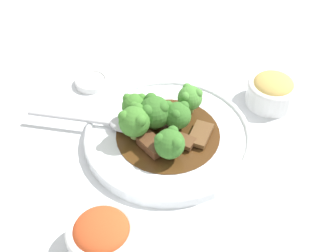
% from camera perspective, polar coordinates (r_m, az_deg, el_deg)
% --- Properties ---
extents(ground_plane, '(4.00, 4.00, 0.00)m').
position_cam_1_polar(ground_plane, '(0.78, 0.00, -1.76)').
color(ground_plane, silver).
extents(main_plate, '(0.28, 0.28, 0.02)m').
position_cam_1_polar(main_plate, '(0.78, 0.00, -1.25)').
color(main_plate, white).
rests_on(main_plate, ground_plane).
extents(beef_strip_0, '(0.05, 0.03, 0.02)m').
position_cam_1_polar(beef_strip_0, '(0.74, -1.96, -2.29)').
color(beef_strip_0, '#56331E').
rests_on(beef_strip_0, main_plate).
extents(beef_strip_1, '(0.06, 0.04, 0.01)m').
position_cam_1_polar(beef_strip_1, '(0.76, 1.36, -1.46)').
color(beef_strip_1, brown).
rests_on(beef_strip_1, main_plate).
extents(beef_strip_2, '(0.05, 0.06, 0.01)m').
position_cam_1_polar(beef_strip_2, '(0.76, 3.97, -1.00)').
color(beef_strip_2, brown).
rests_on(beef_strip_2, main_plate).
extents(broccoli_floret_0, '(0.05, 0.05, 0.05)m').
position_cam_1_polar(broccoli_floret_0, '(0.72, 0.20, -2.11)').
color(broccoli_floret_0, '#8EB756').
rests_on(broccoli_floret_0, main_plate).
extents(broccoli_floret_1, '(0.05, 0.05, 0.06)m').
position_cam_1_polar(broccoli_floret_1, '(0.76, -1.65, 1.77)').
color(broccoli_floret_1, '#8EB756').
rests_on(broccoli_floret_1, main_plate).
extents(broccoli_floret_2, '(0.04, 0.04, 0.05)m').
position_cam_1_polar(broccoli_floret_2, '(0.77, -4.08, 2.44)').
color(broccoli_floret_2, '#7FA84C').
rests_on(broccoli_floret_2, main_plate).
extents(broccoli_floret_3, '(0.05, 0.05, 0.06)m').
position_cam_1_polar(broccoli_floret_3, '(0.74, -4.12, 0.61)').
color(broccoli_floret_3, '#8EB756').
rests_on(broccoli_floret_3, main_plate).
extents(broccoli_floret_4, '(0.04, 0.04, 0.05)m').
position_cam_1_polar(broccoli_floret_4, '(0.79, 2.70, 3.50)').
color(broccoli_floret_4, '#7FA84C').
rests_on(broccoli_floret_4, main_plate).
extents(broccoli_floret_5, '(0.05, 0.05, 0.05)m').
position_cam_1_polar(broccoli_floret_5, '(0.76, 0.93, 1.52)').
color(broccoli_floret_5, '#8EB756').
rests_on(broccoli_floret_5, main_plate).
extents(serving_spoon, '(0.17, 0.14, 0.01)m').
position_cam_1_polar(serving_spoon, '(0.78, -6.35, 0.36)').
color(serving_spoon, '#B7B7BC').
rests_on(serving_spoon, main_plate).
extents(side_bowl_kimchi, '(0.10, 0.10, 0.06)m').
position_cam_1_polar(side_bowl_kimchi, '(0.64, -8.00, -13.16)').
color(side_bowl_kimchi, white).
rests_on(side_bowl_kimchi, ground_plane).
extents(side_bowl_appetizer, '(0.09, 0.09, 0.06)m').
position_cam_1_polar(side_bowl_appetizer, '(0.86, 12.59, 4.30)').
color(side_bowl_appetizer, white).
rests_on(side_bowl_appetizer, ground_plane).
extents(sauce_dish, '(0.06, 0.06, 0.01)m').
position_cam_1_polar(sauce_dish, '(0.90, -9.32, 5.40)').
color(sauce_dish, white).
rests_on(sauce_dish, ground_plane).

